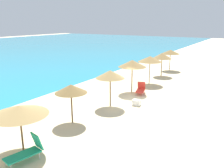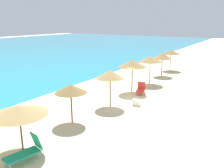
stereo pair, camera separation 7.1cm
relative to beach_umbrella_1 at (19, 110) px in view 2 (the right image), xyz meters
The scene contains 11 objects.
ground_plane 9.81m from the beach_umbrella_1, ahead, with size 160.00×160.00×0.00m, color beige.
beach_umbrella_1 is the anchor object (origin of this frame).
beach_umbrella_2 3.93m from the beach_umbrella_1, ahead, with size 1.97×1.97×2.46m.
beach_umbrella_3 7.65m from the beach_umbrella_1, ahead, with size 2.12×2.12×2.73m.
beach_umbrella_4 11.75m from the beach_umbrella_1, ahead, with size 2.44×2.44×2.90m.
beach_umbrella_5 15.31m from the beach_umbrella_1, ahead, with size 2.39×2.39×2.80m.
beach_umbrella_6 19.35m from the beach_umbrella_1, ahead, with size 2.17×2.17×2.67m.
beach_umbrella_7 23.01m from the beach_umbrella_1, ahead, with size 2.32×2.32×2.64m.
lounge_chair_0 1.88m from the beach_umbrella_1, 116.69° to the right, with size 1.77×1.02×1.17m.
lounge_chair_1 11.89m from the beach_umbrella_1, ahead, with size 1.54×1.05×0.98m.
cooler_box 9.23m from the beach_umbrella_1, 11.61° to the right, with size 0.58×0.43×0.44m, color white.
Camera 2 is at (-16.06, -7.87, 6.15)m, focal length 38.23 mm.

